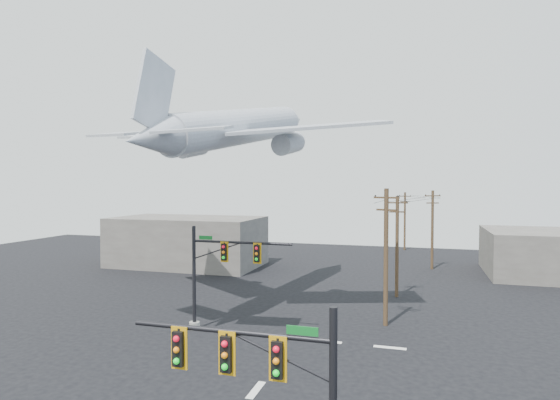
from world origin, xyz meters
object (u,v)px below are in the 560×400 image
(utility_pole_d, at_px, (405,220))
(airliner, at_px, (239,128))
(utility_pole_b, at_px, (397,244))
(utility_pole_c, at_px, (432,228))
(utility_pole_a, at_px, (386,254))
(signal_mast_far, at_px, (214,275))

(utility_pole_d, height_order, airliner, airliner)
(utility_pole_b, bearing_deg, utility_pole_c, 66.04)
(utility_pole_b, xyz_separation_m, utility_pole_c, (3.43, 15.20, 0.16))
(utility_pole_b, distance_m, airliner, 17.44)
(utility_pole_a, xyz_separation_m, utility_pole_d, (0.23, 40.04, -0.50))
(signal_mast_far, relative_size, utility_pole_d, 0.84)
(utility_pole_b, xyz_separation_m, airliner, (-12.35, -7.22, 9.97))
(utility_pole_d, bearing_deg, airliner, -119.52)
(signal_mast_far, distance_m, utility_pole_b, 18.01)
(utility_pole_c, bearing_deg, utility_pole_a, -120.56)
(signal_mast_far, xyz_separation_m, utility_pole_b, (11.62, 13.74, 0.84))
(utility_pole_c, height_order, airliner, airliner)
(utility_pole_a, height_order, utility_pole_d, utility_pole_a)
(utility_pole_b, relative_size, airliner, 0.34)
(utility_pole_d, distance_m, airliner, 41.40)
(utility_pole_d, bearing_deg, utility_pole_c, -89.08)
(utility_pole_a, distance_m, utility_pole_c, 24.50)
(utility_pole_a, bearing_deg, utility_pole_d, 113.09)
(utility_pole_a, bearing_deg, utility_pole_b, 110.93)
(utility_pole_a, xyz_separation_m, utility_pole_b, (0.39, 9.01, -0.40))
(utility_pole_c, xyz_separation_m, utility_pole_d, (-3.59, 15.84, -0.27))
(utility_pole_b, distance_m, utility_pole_c, 15.58)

